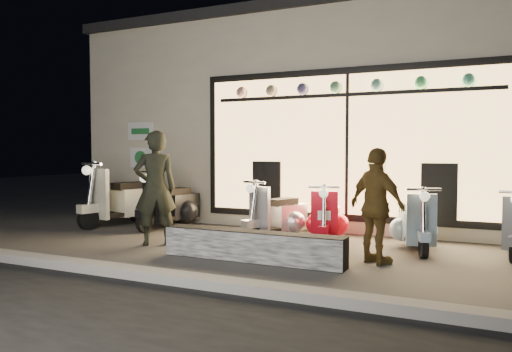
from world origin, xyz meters
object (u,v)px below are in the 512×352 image
at_px(scooter_red, 327,219).
at_px(woman, 377,206).
at_px(graffiti_barrier, 252,246).
at_px(man, 155,188).
at_px(scooter_silver, 281,216).

height_order(scooter_red, woman, woman).
relative_size(graffiti_barrier, scooter_red, 1.98).
xyz_separation_m(scooter_red, woman, (1.02, -1.17, 0.38)).
bearing_deg(man, scooter_red, 168.26).
bearing_deg(graffiti_barrier, scooter_red, 74.50).
bearing_deg(man, scooter_silver, 179.85).
xyz_separation_m(man, woman, (3.33, 0.18, -0.13)).
height_order(graffiti_barrier, man, man).
height_order(graffiti_barrier, scooter_silver, scooter_silver).
xyz_separation_m(scooter_red, man, (-2.31, -1.35, 0.52)).
relative_size(graffiti_barrier, woman, 1.68).
bearing_deg(scooter_red, woman, -61.57).
distance_m(graffiti_barrier, woman, 1.69).
relative_size(scooter_silver, man, 0.74).
bearing_deg(graffiti_barrier, woman, 20.76).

